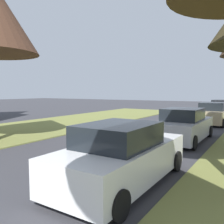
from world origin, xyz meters
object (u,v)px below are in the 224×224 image
Objects in this scene: parked_sedan_white at (122,156)px; parked_sedan_tan at (213,114)px; parked_sedan_red at (222,109)px; parked_sedan_silver at (184,126)px.

parked_sedan_white is 13.38m from parked_sedan_tan.
parked_sedan_red is (-0.23, 6.25, 0.00)m from parked_sedan_tan.
parked_sedan_white and parked_sedan_red have the same top height.
parked_sedan_white is at bearing -88.56° from parked_sedan_silver.
parked_sedan_white is 1.00× the size of parked_sedan_red.
parked_sedan_tan is at bearing 90.13° from parked_sedan_white.
parked_sedan_white is at bearing -89.24° from parked_sedan_red.
parked_sedan_white is 19.64m from parked_sedan_red.
parked_sedan_white and parked_sedan_tan have the same top height.
parked_sedan_silver and parked_sedan_tan have the same top height.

